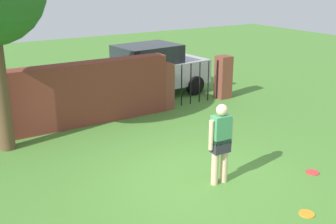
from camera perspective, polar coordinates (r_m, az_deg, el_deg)
The scene contains 7 objects.
ground_plane at distance 8.48m, azimuth 4.24°, elevation -9.05°, with size 40.00×40.00×0.00m, color #4C8433.
brick_wall at distance 11.15m, azimuth -15.04°, elevation 1.89°, with size 6.36×0.50×1.70m, color brown.
person at distance 7.96m, azimuth 7.27°, elevation -3.92°, with size 0.54×0.24×1.62m.
fence_gate at distance 13.07m, azimuth 3.77°, elevation 4.20°, with size 2.70×0.44×1.40m.
car at distance 13.83m, azimuth -2.82°, elevation 5.71°, with size 4.35×2.25×1.72m.
frisbee_orange at distance 7.67m, azimuth 18.57°, elevation -13.17°, with size 0.27×0.27×0.02m, color orange.
frisbee_red at distance 9.15m, azimuth 19.30°, elevation -7.87°, with size 0.27×0.27×0.02m, color red.
Camera 1 is at (-4.47, -6.05, 3.91)m, focal length 44.19 mm.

